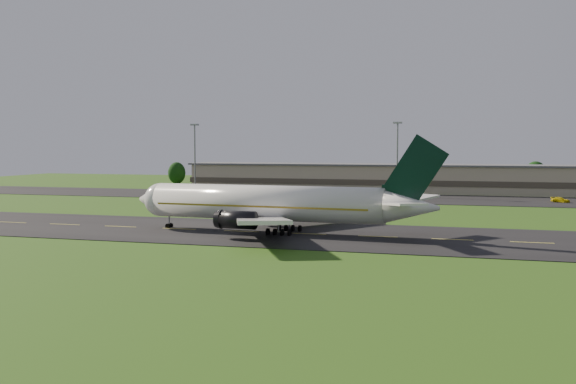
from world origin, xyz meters
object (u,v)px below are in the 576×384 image
(service_vehicle_a, at_px, (243,193))
(service_vehicle_d, at_px, (560,200))
(service_vehicle_b, at_px, (386,195))
(service_vehicle_c, at_px, (409,196))
(terminal, at_px, (408,179))
(light_mast_centre, at_px, (397,150))
(airliner, at_px, (271,204))
(light_mast_west, at_px, (195,149))

(service_vehicle_a, height_order, service_vehicle_d, service_vehicle_a)
(service_vehicle_d, bearing_deg, service_vehicle_b, 108.67)
(service_vehicle_c, relative_size, service_vehicle_d, 1.11)
(service_vehicle_a, bearing_deg, terminal, 9.16)
(service_vehicle_b, distance_m, service_vehicle_c, 6.17)
(service_vehicle_b, relative_size, service_vehicle_c, 0.81)
(light_mast_centre, relative_size, service_vehicle_c, 4.20)
(service_vehicle_c, bearing_deg, terminal, 94.15)
(service_vehicle_a, bearing_deg, service_vehicle_d, -22.47)
(service_vehicle_c, bearing_deg, light_mast_centre, 116.79)
(airliner, height_order, light_mast_west, light_mast_west)
(light_mast_centre, relative_size, service_vehicle_b, 5.21)
(airliner, height_order, service_vehicle_b, airliner)
(airliner, distance_m, light_mast_centre, 81.19)
(service_vehicle_b, bearing_deg, service_vehicle_a, 89.16)
(light_mast_west, bearing_deg, service_vehicle_b, -7.23)
(light_mast_west, bearing_deg, service_vehicle_d, -5.26)
(terminal, xyz_separation_m, service_vehicle_a, (-42.10, -27.24, -3.20))
(service_vehicle_c, distance_m, service_vehicle_d, 36.47)
(service_vehicle_d, bearing_deg, service_vehicle_a, 112.50)
(airliner, bearing_deg, terminal, 85.65)
(light_mast_centre, xyz_separation_m, service_vehicle_b, (-2.07, -7.35, -12.00))
(light_mast_centre, distance_m, service_vehicle_a, 43.83)
(light_mast_centre, distance_m, service_vehicle_b, 14.22)
(service_vehicle_b, height_order, service_vehicle_c, service_vehicle_c)
(airliner, xyz_separation_m, service_vehicle_a, (-29.76, 68.99, -3.87))
(light_mast_centre, height_order, service_vehicle_d, light_mast_centre)
(airliner, height_order, service_vehicle_a, airliner)
(terminal, bearing_deg, service_vehicle_c, -83.46)
(light_mast_west, xyz_separation_m, service_vehicle_b, (57.93, -7.35, -12.00))
(light_mast_west, relative_size, service_vehicle_c, 4.20)
(service_vehicle_d, bearing_deg, airliner, 165.22)
(service_vehicle_a, bearing_deg, light_mast_centre, -8.54)
(airliner, distance_m, service_vehicle_d, 87.60)
(light_mast_west, distance_m, service_vehicle_d, 101.65)
(light_mast_centre, height_order, service_vehicle_a, light_mast_centre)
(light_mast_centre, xyz_separation_m, service_vehicle_c, (4.10, -7.34, -11.96))
(light_mast_centre, bearing_deg, service_vehicle_a, -164.80)
(service_vehicle_c, xyz_separation_m, service_vehicle_d, (36.42, -1.91, -0.04))
(service_vehicle_a, xyz_separation_m, service_vehicle_c, (44.79, 3.72, -0.02))
(light_mast_west, relative_size, service_vehicle_b, 5.21)
(airliner, distance_m, terminal, 97.02)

